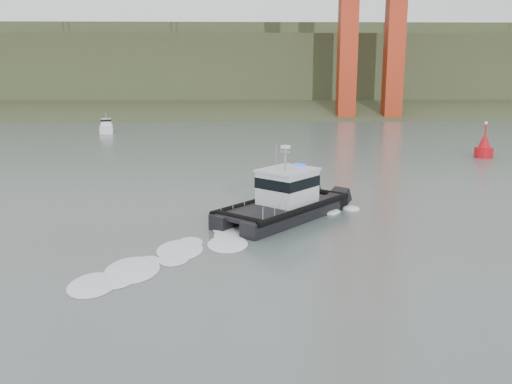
% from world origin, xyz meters
% --- Properties ---
extents(ground, '(400.00, 400.00, 0.00)m').
position_xyz_m(ground, '(0.00, 0.00, 0.00)').
color(ground, slate).
rests_on(ground, ground).
extents(headlands, '(500.00, 105.36, 27.12)m').
position_xyz_m(headlands, '(0.00, 125.50, 7.05)').
color(headlands, '#3C4929').
rests_on(headlands, ground).
extents(patrol_boat, '(9.06, 9.59, 4.70)m').
position_xyz_m(patrol_boat, '(2.21, 10.83, 1.18)').
color(patrol_boat, black).
rests_on(patrol_boat, ground).
extents(motorboat, '(2.76, 5.52, 2.91)m').
position_xyz_m(motorboat, '(-19.18, 57.51, 0.72)').
color(motorboat, silver).
rests_on(motorboat, ground).
extents(nav_buoy, '(1.87, 1.87, 3.90)m').
position_xyz_m(nav_buoy, '(24.62, 33.63, 1.03)').
color(nav_buoy, red).
rests_on(nav_buoy, ground).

